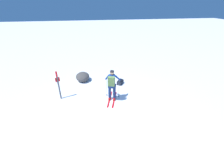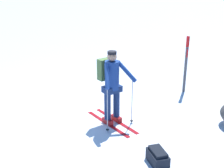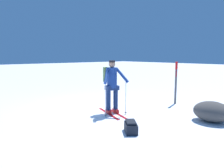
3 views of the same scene
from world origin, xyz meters
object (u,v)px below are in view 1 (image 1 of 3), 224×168
at_px(rock_boulder, 83,77).
at_px(dropped_backpack, 120,82).
at_px(trail_marker, 58,83).
at_px(skier, 112,84).

bearing_deg(rock_boulder, dropped_backpack, -110.38).
bearing_deg(trail_marker, rock_boulder, -31.42).
bearing_deg(skier, rock_boulder, 31.59).
xyz_separation_m(dropped_backpack, trail_marker, (-1.08, 3.63, 0.84)).
bearing_deg(trail_marker, dropped_backpack, -73.38).
relative_size(skier, trail_marker, 1.05).
relative_size(dropped_backpack, rock_boulder, 0.53).
xyz_separation_m(skier, rock_boulder, (2.58, 1.59, -0.71)).
bearing_deg(skier, trail_marker, 77.98).
relative_size(skier, rock_boulder, 1.64).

